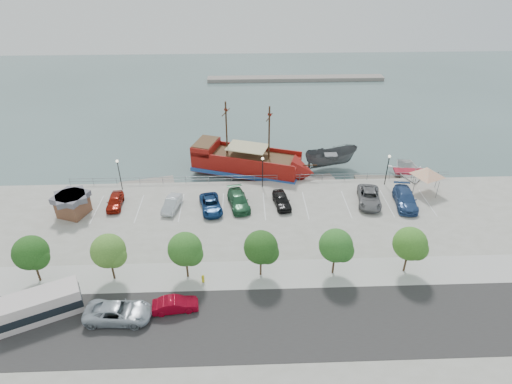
{
  "coord_description": "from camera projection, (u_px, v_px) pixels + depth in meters",
  "views": [
    {
      "loc": [
        -2.6,
        -40.91,
        28.56
      ],
      "look_at": [
        -1.0,
        2.0,
        2.0
      ],
      "focal_mm": 30.0,
      "sensor_mm": 36.0,
      "label": 1
    }
  ],
  "objects": [
    {
      "name": "pirate_ship",
      "position": [
        255.0,
        164.0,
        58.91
      ],
      "size": [
        17.53,
        9.86,
        10.88
      ],
      "rotation": [
        0.0,
        0.0,
        -0.33
      ],
      "color": "maroon",
      "rests_on": "ground"
    },
    {
      "name": "parked_car_h",
      "position": [
        405.0,
        199.0,
        51.39
      ],
      "size": [
        3.06,
        6.0,
        1.67
      ],
      "primitive_type": "imported",
      "rotation": [
        0.0,
        0.0,
        -0.13
      ],
      "color": "navy",
      "rests_on": "land_slab"
    },
    {
      "name": "parked_car_c",
      "position": [
        211.0,
        205.0,
        50.56
      ],
      "size": [
        3.25,
        5.34,
        1.38
      ],
      "primitive_type": "imported",
      "rotation": [
        0.0,
        0.0,
        0.2
      ],
      "color": "navy",
      "rests_on": "land_slab"
    },
    {
      "name": "tree_e",
      "position": [
        337.0,
        247.0,
        39.78
      ],
      "size": [
        3.3,
        3.2,
        5.0
      ],
      "color": "#473321",
      "rests_on": "sidewalk"
    },
    {
      "name": "land_slab",
      "position": [
        280.0,
        380.0,
        32.35
      ],
      "size": [
        100.0,
        58.0,
        1.2
      ],
      "primitive_type": "cube",
      "color": "gray",
      "rests_on": "ground"
    },
    {
      "name": "parked_car_g",
      "position": [
        369.0,
        197.0,
        51.78
      ],
      "size": [
        3.54,
        5.97,
        1.56
      ],
      "primitive_type": "imported",
      "rotation": [
        0.0,
        0.0,
        -0.18
      ],
      "color": "slate",
      "rests_on": "land_slab"
    },
    {
      "name": "lamp_post_mid",
      "position": [
        263.0,
        167.0,
        53.86
      ],
      "size": [
        0.36,
        0.36,
        4.28
      ],
      "color": "black",
      "rests_on": "land_slab"
    },
    {
      "name": "dock_mid",
      "position": [
        311.0,
        181.0,
        58.34
      ],
      "size": [
        6.82,
        3.49,
        0.37
      ],
      "primitive_type": "cube",
      "rotation": [
        0.0,
        0.0,
        0.26
      ],
      "color": "slate",
      "rests_on": "ground"
    },
    {
      "name": "tree_c",
      "position": [
        187.0,
        250.0,
        39.33
      ],
      "size": [
        3.3,
        3.2,
        5.0
      ],
      "color": "#473321",
      "rests_on": "sidewalk"
    },
    {
      "name": "fire_hydrant",
      "position": [
        203.0,
        278.0,
        40.25
      ],
      "size": [
        0.29,
        0.29,
        0.84
      ],
      "rotation": [
        0.0,
        0.0,
        0.34
      ],
      "color": "gold",
      "rests_on": "sidewalk"
    },
    {
      "name": "shed",
      "position": [
        72.0,
        204.0,
        49.38
      ],
      "size": [
        4.16,
        4.16,
        2.66
      ],
      "rotation": [
        0.0,
        0.0,
        -0.36
      ],
      "color": "brown",
      "rests_on": "land_slab"
    },
    {
      "name": "parked_car_d",
      "position": [
        239.0,
        200.0,
        51.21
      ],
      "size": [
        3.17,
        5.58,
        1.52
      ],
      "primitive_type": "imported",
      "rotation": [
        0.0,
        0.0,
        0.21
      ],
      "color": "#235836",
      "rests_on": "land_slab"
    },
    {
      "name": "dock_east",
      "position": [
        379.0,
        179.0,
        58.64
      ],
      "size": [
        6.61,
        2.23,
        0.37
      ],
      "primitive_type": "cube",
      "rotation": [
        0.0,
        0.0,
        -0.06
      ],
      "color": "#6E675B",
      "rests_on": "ground"
    },
    {
      "name": "street_sedan",
      "position": [
        175.0,
        305.0,
        37.18
      ],
      "size": [
        4.1,
        1.86,
        1.31
      ],
      "primitive_type": "imported",
      "rotation": [
        0.0,
        0.0,
        1.7
      ],
      "color": "maroon",
      "rests_on": "street"
    },
    {
      "name": "parked_car_e",
      "position": [
        282.0,
        200.0,
        51.33
      ],
      "size": [
        2.32,
        4.49,
        1.46
      ],
      "primitive_type": "imported",
      "rotation": [
        0.0,
        0.0,
        0.14
      ],
      "color": "black",
      "rests_on": "land_slab"
    },
    {
      "name": "tree_b",
      "position": [
        110.0,
        252.0,
        39.11
      ],
      "size": [
        3.3,
        3.2,
        5.0
      ],
      "color": "#473321",
      "rests_on": "sidewalk"
    },
    {
      "name": "sidewalk",
      "position": [
        271.0,
        274.0,
        41.37
      ],
      "size": [
        100.0,
        4.0,
        0.05
      ],
      "primitive_type": "cube",
      "color": "#B5B4B2",
      "rests_on": "land_slab"
    },
    {
      "name": "street",
      "position": [
        276.0,
        323.0,
        36.27
      ],
      "size": [
        100.0,
        8.0,
        0.04
      ],
      "primitive_type": "cube",
      "color": "#2C2A2A",
      "rests_on": "land_slab"
    },
    {
      "name": "parked_car_a",
      "position": [
        115.0,
        201.0,
        51.17
      ],
      "size": [
        1.93,
        4.25,
        1.42
      ],
      "primitive_type": "imported",
      "rotation": [
        0.0,
        0.0,
        0.06
      ],
      "color": "maroon",
      "rests_on": "land_slab"
    },
    {
      "name": "parked_car_b",
      "position": [
        172.0,
        204.0,
        50.74
      ],
      "size": [
        2.23,
        4.34,
        1.36
      ],
      "primitive_type": "imported",
      "rotation": [
        0.0,
        0.0,
        -0.2
      ],
      "color": "silver",
      "rests_on": "land_slab"
    },
    {
      "name": "canopy_tent",
      "position": [
        429.0,
        169.0,
        52.83
      ],
      "size": [
        5.7,
        5.7,
        3.7
      ],
      "rotation": [
        0.0,
        0.0,
        -0.35
      ],
      "color": "slate",
      "rests_on": "land_slab"
    },
    {
      "name": "ground",
      "position": [
        265.0,
        222.0,
        50.4
      ],
      "size": [
        160.0,
        160.0,
        0.0
      ],
      "primitive_type": "plane",
      "color": "#49605D"
    },
    {
      "name": "tree_a",
      "position": [
        32.0,
        254.0,
        38.89
      ],
      "size": [
        3.3,
        3.2,
        5.0
      ],
      "color": "#473321",
      "rests_on": "sidewalk"
    },
    {
      "name": "tree_d",
      "position": [
        262.0,
        249.0,
        39.55
      ],
      "size": [
        3.3,
        3.2,
        5.0
      ],
      "color": "#473321",
      "rests_on": "sidewalk"
    },
    {
      "name": "far_shore",
      "position": [
        296.0,
        79.0,
        97.25
      ],
      "size": [
        40.0,
        3.0,
        0.8
      ],
      "primitive_type": "cube",
      "color": "gray",
      "rests_on": "ground"
    },
    {
      "name": "patrol_boat",
      "position": [
        330.0,
        159.0,
        60.94
      ],
      "size": [
        8.06,
        4.11,
        2.98
      ],
      "primitive_type": "imported",
      "rotation": [
        0.0,
        0.0,
        1.73
      ],
      "color": "#4B4D4F",
      "rests_on": "ground"
    },
    {
      "name": "seawall_railing",
      "position": [
        262.0,
        178.0,
        56.23
      ],
      "size": [
        50.0,
        0.06,
        1.0
      ],
      "color": "slate",
      "rests_on": "land_slab"
    },
    {
      "name": "tree_f",
      "position": [
        412.0,
        245.0,
        40.0
      ],
      "size": [
        3.3,
        3.2,
        5.0
      ],
      "color": "#473321",
      "rests_on": "sidewalk"
    },
    {
      "name": "lamp_post_right",
      "position": [
        388.0,
        165.0,
        54.36
      ],
      "size": [
        0.36,
        0.36,
        4.28
      ],
      "color": "black",
      "rests_on": "land_slab"
    },
    {
      "name": "dock_west",
      "position": [
        147.0,
        184.0,
        57.62
      ],
      "size": [
        7.53,
        3.66,
        0.41
      ],
      "primitive_type": "cube",
      "rotation": [
        0.0,
        0.0,
        0.23
      ],
      "color": "gray",
      "rests_on": "ground"
    },
    {
      "name": "shuttle_bus",
      "position": [
        38.0,
        307.0,
        36.3
      ],
      "size": [
        7.3,
        5.1,
        2.44
      ],
      "rotation": [
        0.0,
        0.0,
        0.43
      ],
      "color": "beige",
      "rests_on": "street"
    },
    {
      "name": "street_van",
      "position": [
        118.0,
        312.0,
        36.27
      ],
      "size": [
        5.78,
        2.87,
        1.57
      ],
      "primitive_type": "imported",
      "rotation": [
        0.0,
        0.0,
        1.52
      ],
      "color": "#A2ACB7",
      "rests_on": "street"
    },
    {
      "name": "lamp_post_left",
      "position": [
        119.0,
        169.0,
        53.29
      ],
      "size": [
        0.36,
        0.36,
        4.28
      ],
      "color": "black",
      "rests_on": "land_slab"
    },
    {
      "name": "speedboat",
      "position": [
        409.0,
        174.0,
        58.9
      ],
      "size": [
        5.59,
        7.33,
        1.42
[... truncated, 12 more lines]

